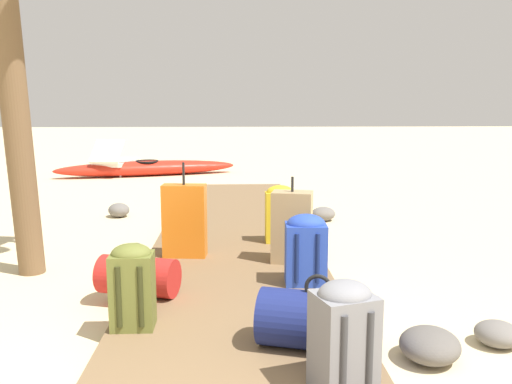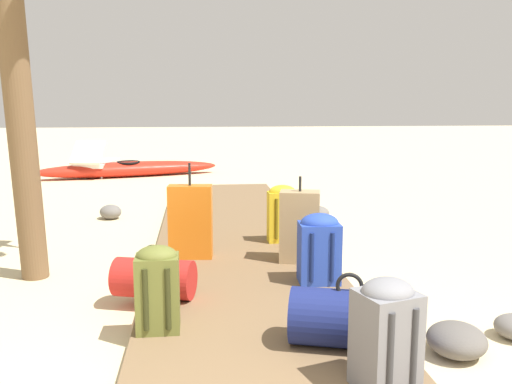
{
  "view_description": "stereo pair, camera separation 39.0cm",
  "coord_description": "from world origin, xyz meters",
  "px_view_note": "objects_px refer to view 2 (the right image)",
  "views": [
    {
      "loc": [
        -0.0,
        -1.38,
        1.53
      ],
      "look_at": [
        0.24,
        4.58,
        0.55
      ],
      "focal_mm": 38.52,
      "sensor_mm": 36.0,
      "label": 1
    },
    {
      "loc": [
        -0.39,
        -1.35,
        1.53
      ],
      "look_at": [
        0.24,
        4.58,
        0.55
      ],
      "focal_mm": 38.52,
      "sensor_mm": 36.0,
      "label": 2
    }
  ],
  "objects_px": {
    "backpack_blue": "(319,246)",
    "kayak": "(129,169)",
    "duffel_bag_navy": "(349,318)",
    "suitcase_orange": "(191,222)",
    "backpack_olive": "(158,286)",
    "suitcase_tan": "(300,226)",
    "lounge_chair": "(96,161)",
    "backpack_grey": "(387,331)",
    "duffel_bag_red": "(154,278)",
    "backpack_yellow": "(282,212)"
  },
  "relations": [
    {
      "from": "lounge_chair",
      "to": "backpack_olive",
      "type": "bearing_deg",
      "value": -77.39
    },
    {
      "from": "backpack_yellow",
      "to": "kayak",
      "type": "height_order",
      "value": "backpack_yellow"
    },
    {
      "from": "backpack_olive",
      "to": "suitcase_tan",
      "type": "relative_size",
      "value": 0.71
    },
    {
      "from": "backpack_grey",
      "to": "lounge_chair",
      "type": "bearing_deg",
      "value": 108.49
    },
    {
      "from": "suitcase_tan",
      "to": "backpack_grey",
      "type": "bearing_deg",
      "value": -89.55
    },
    {
      "from": "backpack_blue",
      "to": "duffel_bag_navy",
      "type": "distance_m",
      "value": 1.2
    },
    {
      "from": "backpack_olive",
      "to": "backpack_grey",
      "type": "relative_size",
      "value": 0.96
    },
    {
      "from": "backpack_yellow",
      "to": "suitcase_orange",
      "type": "distance_m",
      "value": 1.07
    },
    {
      "from": "suitcase_tan",
      "to": "lounge_chair",
      "type": "height_order",
      "value": "suitcase_tan"
    },
    {
      "from": "backpack_yellow",
      "to": "suitcase_orange",
      "type": "relative_size",
      "value": 0.67
    },
    {
      "from": "backpack_olive",
      "to": "backpack_blue",
      "type": "distance_m",
      "value": 1.49
    },
    {
      "from": "backpack_grey",
      "to": "backpack_blue",
      "type": "xyz_separation_m",
      "value": [
        0.03,
        1.68,
        -0.01
      ]
    },
    {
      "from": "suitcase_orange",
      "to": "lounge_chair",
      "type": "distance_m",
      "value": 6.93
    },
    {
      "from": "suitcase_tan",
      "to": "kayak",
      "type": "height_order",
      "value": "suitcase_tan"
    },
    {
      "from": "backpack_yellow",
      "to": "backpack_grey",
      "type": "bearing_deg",
      "value": -88.73
    },
    {
      "from": "backpack_olive",
      "to": "backpack_grey",
      "type": "xyz_separation_m",
      "value": [
        1.2,
        -0.85,
        0.01
      ]
    },
    {
      "from": "suitcase_orange",
      "to": "backpack_yellow",
      "type": "bearing_deg",
      "value": 27.96
    },
    {
      "from": "backpack_grey",
      "to": "suitcase_tan",
      "type": "height_order",
      "value": "suitcase_tan"
    },
    {
      "from": "lounge_chair",
      "to": "backpack_yellow",
      "type": "bearing_deg",
      "value": -63.95
    },
    {
      "from": "backpack_grey",
      "to": "backpack_blue",
      "type": "height_order",
      "value": "backpack_grey"
    },
    {
      "from": "backpack_blue",
      "to": "duffel_bag_red",
      "type": "relative_size",
      "value": 0.88
    },
    {
      "from": "backpack_olive",
      "to": "backpack_grey",
      "type": "height_order",
      "value": "backpack_grey"
    },
    {
      "from": "backpack_blue",
      "to": "backpack_yellow",
      "type": "bearing_deg",
      "value": 94.11
    },
    {
      "from": "backpack_grey",
      "to": "lounge_chair",
      "type": "distance_m",
      "value": 9.64
    },
    {
      "from": "duffel_bag_navy",
      "to": "suitcase_orange",
      "type": "bearing_deg",
      "value": 115.26
    },
    {
      "from": "lounge_chair",
      "to": "suitcase_tan",
      "type": "bearing_deg",
      "value": -66.08
    },
    {
      "from": "lounge_chair",
      "to": "kayak",
      "type": "relative_size",
      "value": 0.43
    },
    {
      "from": "suitcase_orange",
      "to": "backpack_blue",
      "type": "relative_size",
      "value": 1.57
    },
    {
      "from": "lounge_chair",
      "to": "kayak",
      "type": "xyz_separation_m",
      "value": [
        0.69,
        -0.13,
        -0.17
      ]
    },
    {
      "from": "backpack_grey",
      "to": "lounge_chair",
      "type": "xyz_separation_m",
      "value": [
        -3.06,
        9.14,
        -0.06
      ]
    },
    {
      "from": "suitcase_orange",
      "to": "suitcase_tan",
      "type": "relative_size",
      "value": 1.14
    },
    {
      "from": "backpack_yellow",
      "to": "suitcase_tan",
      "type": "relative_size",
      "value": 0.76
    },
    {
      "from": "backpack_olive",
      "to": "backpack_blue",
      "type": "relative_size",
      "value": 0.98
    },
    {
      "from": "backpack_olive",
      "to": "suitcase_tan",
      "type": "xyz_separation_m",
      "value": [
        1.18,
        1.44,
        0.03
      ]
    },
    {
      "from": "backpack_grey",
      "to": "suitcase_orange",
      "type": "bearing_deg",
      "value": 111.85
    },
    {
      "from": "duffel_bag_red",
      "to": "kayak",
      "type": "relative_size",
      "value": 0.17
    },
    {
      "from": "backpack_grey",
      "to": "backpack_yellow",
      "type": "distance_m",
      "value": 3.02
    },
    {
      "from": "backpack_blue",
      "to": "duffel_bag_red",
      "type": "height_order",
      "value": "backpack_blue"
    },
    {
      "from": "suitcase_orange",
      "to": "lounge_chair",
      "type": "xyz_separation_m",
      "value": [
        -2.04,
        6.62,
        -0.1
      ]
    },
    {
      "from": "suitcase_orange",
      "to": "suitcase_tan",
      "type": "height_order",
      "value": "suitcase_orange"
    },
    {
      "from": "suitcase_tan",
      "to": "suitcase_orange",
      "type": "bearing_deg",
      "value": 166.94
    },
    {
      "from": "duffel_bag_navy",
      "to": "lounge_chair",
      "type": "bearing_deg",
      "value": 109.15
    },
    {
      "from": "backpack_grey",
      "to": "backpack_blue",
      "type": "distance_m",
      "value": 1.68
    },
    {
      "from": "backpack_grey",
      "to": "duffel_bag_red",
      "type": "xyz_separation_m",
      "value": [
        -1.28,
        1.46,
        -0.16
      ]
    },
    {
      "from": "duffel_bag_navy",
      "to": "lounge_chair",
      "type": "distance_m",
      "value": 9.15
    },
    {
      "from": "lounge_chair",
      "to": "suitcase_orange",
      "type": "bearing_deg",
      "value": -72.83
    },
    {
      "from": "backpack_yellow",
      "to": "kayak",
      "type": "relative_size",
      "value": 0.16
    },
    {
      "from": "backpack_blue",
      "to": "kayak",
      "type": "relative_size",
      "value": 0.15
    },
    {
      "from": "backpack_blue",
      "to": "backpack_olive",
      "type": "bearing_deg",
      "value": -145.96
    },
    {
      "from": "backpack_yellow",
      "to": "suitcase_tan",
      "type": "height_order",
      "value": "suitcase_tan"
    }
  ]
}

